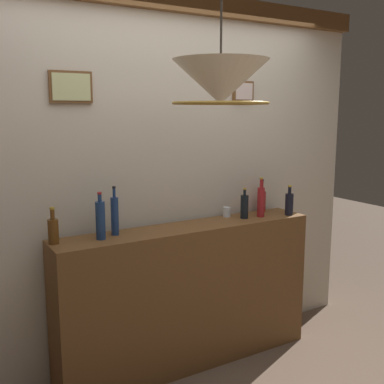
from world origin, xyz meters
name	(u,v)px	position (x,y,z in m)	size (l,w,h in m)	color
panelled_rear_partition	(171,170)	(0.00, 1.10, 1.39)	(3.30, 0.15, 2.62)	beige
bar_shelf_unit	(188,296)	(0.00, 0.86, 0.51)	(1.91, 0.33, 1.02)	brown
liquor_bottle_mezcal	(261,200)	(0.74, 0.97, 1.11)	(0.07, 0.07, 0.26)	#A81E20
liquor_bottle_brandy	(53,230)	(-0.91, 0.91, 1.11)	(0.06, 0.06, 0.22)	brown
liquor_bottle_vodka	(244,206)	(0.48, 0.86, 1.11)	(0.06, 0.06, 0.23)	black
liquor_bottle_vermouth	(261,201)	(0.62, 0.84, 1.14)	(0.06, 0.06, 0.30)	maroon
liquor_bottle_rye	(289,203)	(0.85, 0.77, 1.11)	(0.06, 0.06, 0.23)	black
liquor_bottle_port	(115,215)	(-0.52, 0.91, 1.15)	(0.05, 0.05, 0.32)	navy
liquor_bottle_whiskey	(100,220)	(-0.63, 0.85, 1.15)	(0.06, 0.06, 0.30)	navy
glass_tumbler_rocks	(227,212)	(0.40, 0.96, 1.06)	(0.06, 0.06, 0.07)	silver
pendant_lamp	(221,83)	(-0.16, 0.23, 1.96)	(0.52, 0.52, 0.64)	#EFE5C6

